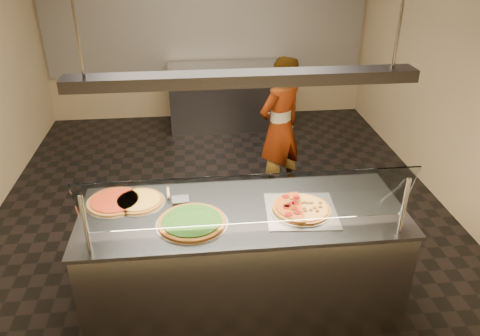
{
  "coord_description": "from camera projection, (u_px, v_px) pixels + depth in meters",
  "views": [
    {
      "loc": [
        -0.28,
        -4.33,
        2.85
      ],
      "look_at": [
        0.09,
        -0.88,
        1.02
      ],
      "focal_mm": 35.0,
      "sensor_mm": 36.0,
      "label": 1
    }
  ],
  "objects": [
    {
      "name": "ground",
      "position": [
        223.0,
        214.0,
        5.17
      ],
      "size": [
        5.0,
        6.0,
        0.02
      ],
      "primitive_type": "cube",
      "color": "black",
      "rests_on": "ground"
    },
    {
      "name": "wall_back",
      "position": [
        207.0,
        22.0,
        7.11
      ],
      "size": [
        5.0,
        0.02,
        3.0
      ],
      "primitive_type": "cube",
      "color": "tan",
      "rests_on": "ground"
    },
    {
      "name": "wall_front",
      "position": [
        275.0,
        314.0,
        1.81
      ],
      "size": [
        5.0,
        0.02,
        3.0
      ],
      "primitive_type": "cube",
      "color": "tan",
      "rests_on": "ground"
    },
    {
      "name": "wall_right",
      "position": [
        469.0,
        73.0,
        4.7
      ],
      "size": [
        0.02,
        6.0,
        3.0
      ],
      "primitive_type": "cube",
      "color": "tan",
      "rests_on": "ground"
    },
    {
      "name": "tile_band",
      "position": [
        207.0,
        36.0,
        7.17
      ],
      "size": [
        4.9,
        0.02,
        1.2
      ],
      "primitive_type": "cube",
      "color": "silver",
      "rests_on": "wall_back"
    },
    {
      "name": "serving_counter",
      "position": [
        243.0,
        260.0,
        3.72
      ],
      "size": [
        2.44,
        0.94,
        0.93
      ],
      "color": "#B7B7BC",
      "rests_on": "ground"
    },
    {
      "name": "sneeze_guard",
      "position": [
        249.0,
        201.0,
        3.07
      ],
      "size": [
        2.2,
        0.18,
        0.54
      ],
      "color": "#B7B7BC",
      "rests_on": "serving_counter"
    },
    {
      "name": "perforated_tray",
      "position": [
        301.0,
        210.0,
        3.5
      ],
      "size": [
        0.56,
        0.56,
        0.01
      ],
      "color": "silver",
      "rests_on": "serving_counter"
    },
    {
      "name": "half_pizza_pepperoni",
      "position": [
        288.0,
        208.0,
        3.48
      ],
      "size": [
        0.25,
        0.45,
        0.05
      ],
      "color": "brown",
      "rests_on": "perforated_tray"
    },
    {
      "name": "half_pizza_sausage",
      "position": [
        315.0,
        207.0,
        3.5
      ],
      "size": [
        0.25,
        0.45,
        0.04
      ],
      "color": "brown",
      "rests_on": "perforated_tray"
    },
    {
      "name": "pizza_spinach",
      "position": [
        192.0,
        222.0,
        3.35
      ],
      "size": [
        0.52,
        0.52,
        0.03
      ],
      "color": "silver",
      "rests_on": "serving_counter"
    },
    {
      "name": "pizza_cheese",
      "position": [
        139.0,
        200.0,
        3.61
      ],
      "size": [
        0.41,
        0.41,
        0.03
      ],
      "color": "silver",
      "rests_on": "serving_counter"
    },
    {
      "name": "pizza_tomato",
      "position": [
        115.0,
        201.0,
        3.6
      ],
      "size": [
        0.45,
        0.45,
        0.03
      ],
      "color": "silver",
      "rests_on": "serving_counter"
    },
    {
      "name": "pizza_spatula",
      "position": [
        173.0,
        195.0,
        3.65
      ],
      "size": [
        0.18,
        0.23,
        0.02
      ],
      "color": "#B7B7BC",
      "rests_on": "pizza_spinach"
    },
    {
      "name": "prep_table",
      "position": [
        226.0,
        96.0,
        7.21
      ],
      "size": [
        1.73,
        0.74,
        0.93
      ],
      "color": "#404046",
      "rests_on": "ground"
    },
    {
      "name": "worker",
      "position": [
        280.0,
        128.0,
        5.23
      ],
      "size": [
        0.7,
        0.65,
        1.61
      ],
      "primitive_type": "imported",
      "rotation": [
        0.0,
        0.0,
        3.74
      ],
      "color": "#3E3745",
      "rests_on": "ground"
    },
    {
      "name": "heat_lamp_housing",
      "position": [
        243.0,
        78.0,
        3.03
      ],
      "size": [
        2.3,
        0.18,
        0.08
      ],
      "primitive_type": "cube",
      "color": "#404046",
      "rests_on": "ceiling"
    }
  ]
}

